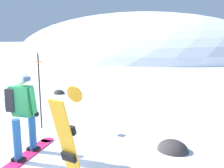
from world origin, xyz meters
The scene contains 6 objects.
ridge_peak_main centered at (-11.40, 31.01, 0.00)m, with size 35.83×32.24×11.81m.
snowboarder_main centered at (-0.40, 0.63, 0.92)m, with size 0.67×1.80×1.71m.
spare_snowboard centered at (1.03, 0.28, 0.81)m, with size 0.28×0.49×1.60m.
piste_marker_near centered at (-1.29, 1.93, 1.14)m, with size 0.20×0.20×1.99m.
rock_mid centered at (2.06, 2.35, 0.00)m, with size 0.65×0.55×0.46m.
rock_small centered at (-3.67, 5.23, 0.00)m, with size 0.50×0.42×0.35m.
Camera 1 is at (3.35, -2.41, 2.30)m, focal length 39.22 mm.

